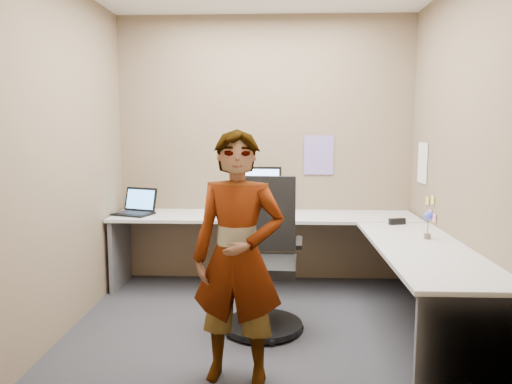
{
  "coord_description": "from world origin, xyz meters",
  "views": [
    {
      "loc": [
        0.13,
        -3.83,
        1.58
      ],
      "look_at": [
        -0.05,
        0.25,
        1.05
      ],
      "focal_mm": 35.0,
      "sensor_mm": 36.0,
      "label": 1
    }
  ],
  "objects_px": {
    "monitor": "(259,184)",
    "person": "(238,258)",
    "desk": "(313,243)",
    "office_chair": "(263,268)"
  },
  "relations": [
    {
      "from": "monitor",
      "to": "person",
      "type": "relative_size",
      "value": 0.28
    },
    {
      "from": "desk",
      "to": "office_chair",
      "type": "relative_size",
      "value": 2.55
    },
    {
      "from": "monitor",
      "to": "person",
      "type": "distance_m",
      "value": 1.94
    },
    {
      "from": "office_chair",
      "to": "desk",
      "type": "bearing_deg",
      "value": 48.04
    },
    {
      "from": "desk",
      "to": "office_chair",
      "type": "xyz_separation_m",
      "value": [
        -0.41,
        -0.41,
        -0.11
      ]
    },
    {
      "from": "office_chair",
      "to": "person",
      "type": "height_order",
      "value": "person"
    },
    {
      "from": "monitor",
      "to": "office_chair",
      "type": "relative_size",
      "value": 0.37
    },
    {
      "from": "office_chair",
      "to": "person",
      "type": "bearing_deg",
      "value": -96.15
    },
    {
      "from": "desk",
      "to": "monitor",
      "type": "bearing_deg",
      "value": 125.4
    },
    {
      "from": "monitor",
      "to": "person",
      "type": "bearing_deg",
      "value": -89.03
    }
  ]
}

